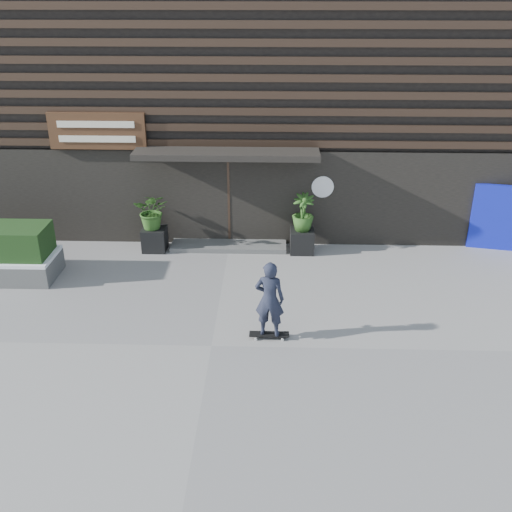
{
  "coord_description": "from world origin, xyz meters",
  "views": [
    {
      "loc": [
        1.15,
        -9.43,
        6.35
      ],
      "look_at": [
        0.8,
        1.74,
        1.1
      ],
      "focal_mm": 41.26,
      "sensor_mm": 36.0,
      "label": 1
    }
  ],
  "objects_px": {
    "planter_pot_right": "(302,241)",
    "skateboarder": "(270,300)",
    "planter_pot_left": "(155,239)",
    "blue_tarp": "(508,218)"
  },
  "relations": [
    {
      "from": "planter_pot_right",
      "to": "skateboarder",
      "type": "bearing_deg",
      "value": -101.04
    },
    {
      "from": "planter_pot_left",
      "to": "blue_tarp",
      "type": "xyz_separation_m",
      "value": [
        9.05,
        0.3,
        0.56
      ]
    },
    {
      "from": "planter_pot_left",
      "to": "skateboarder",
      "type": "xyz_separation_m",
      "value": [
        3.0,
        -4.08,
        0.56
      ]
    },
    {
      "from": "planter_pot_right",
      "to": "skateboarder",
      "type": "distance_m",
      "value": 4.2
    },
    {
      "from": "blue_tarp",
      "to": "planter_pot_right",
      "type": "bearing_deg",
      "value": -165.71
    },
    {
      "from": "planter_pot_left",
      "to": "skateboarder",
      "type": "relative_size",
      "value": 0.36
    },
    {
      "from": "planter_pot_right",
      "to": "blue_tarp",
      "type": "relative_size",
      "value": 0.33
    },
    {
      "from": "planter_pot_left",
      "to": "planter_pot_right",
      "type": "height_order",
      "value": "same"
    },
    {
      "from": "blue_tarp",
      "to": "planter_pot_left",
      "type": "bearing_deg",
      "value": -167.08
    },
    {
      "from": "planter_pot_right",
      "to": "skateboarder",
      "type": "xyz_separation_m",
      "value": [
        -0.8,
        -4.08,
        0.56
      ]
    }
  ]
}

